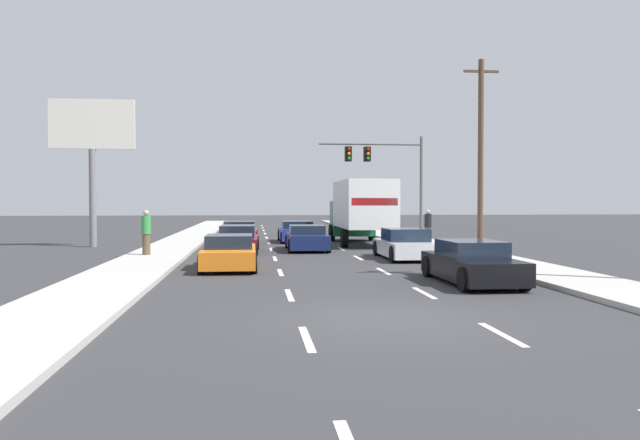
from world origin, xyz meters
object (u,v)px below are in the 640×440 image
Objects in this scene: car_red at (240,233)px; traffic_signal_mast at (379,162)px; box_truck at (361,208)px; car_blue at (296,232)px; roadside_billboard at (92,141)px; pedestrian_mid_block at (146,232)px; car_maroon at (238,240)px; utility_pole_mid at (481,151)px; car_navy at (307,239)px; pedestrian_near_corner at (428,226)px; car_black at (472,263)px; car_orange at (229,253)px; car_white at (406,245)px.

traffic_signal_mast reaches higher than car_red.
box_truck is at bearing -108.87° from traffic_signal_mast.
car_blue is 0.61× the size of traffic_signal_mast.
roadside_billboard is 4.10× the size of pedestrian_mid_block.
utility_pole_mid is at bearing 9.50° from car_maroon.
car_navy is 0.47× the size of utility_pole_mid.
car_navy is 2.56× the size of pedestrian_near_corner.
car_black is (6.80, -11.61, -0.01)m from car_maroon.
utility_pole_mid reaches higher than traffic_signal_mast.
traffic_signal_mast is 19.38m from pedestrian_mid_block.
pedestrian_near_corner is at bearing -14.40° from box_truck.
car_red is 1.10× the size of car_blue.
car_orange is 2.37× the size of pedestrian_mid_block.
car_maroon is 1.05× the size of car_white.
box_truck is (6.51, -1.92, 1.40)m from car_red.
car_black is 2.42× the size of pedestrian_mid_block.
traffic_signal_mast is (5.66, 10.85, 4.30)m from car_navy.
traffic_signal_mast is at bearing 84.96° from car_black.
car_white is at bearing -57.02° from car_red.
car_white is 0.46× the size of utility_pole_mid.
car_blue is 0.97× the size of car_white.
traffic_signal_mast reaches higher than car_maroon.
car_red is 2.50× the size of pedestrian_mid_block.
pedestrian_near_corner is at bearing -82.57° from traffic_signal_mast.
traffic_signal_mast is at bearing 62.46° from car_navy.
car_blue is at bearing -141.27° from traffic_signal_mast.
pedestrian_mid_block reaches higher than car_red.
utility_pole_mid is (12.15, -4.60, 4.29)m from car_red.
box_truck reaches higher than car_orange.
car_blue is 0.94× the size of car_black.
car_red is at bearing 110.63° from car_black.
utility_pole_mid is at bearing -6.54° from roadside_billboard.
car_maroon is 7.85m from car_blue.
utility_pole_mid is at bearing -71.72° from traffic_signal_mast.
box_truck is 12.46m from pedestrian_mid_block.
car_orange is 0.58× the size of roadside_billboard.
utility_pole_mid is 5.17× the size of pedestrian_mid_block.
car_black is at bearing -88.77° from box_truck.
car_blue is 8.48m from traffic_signal_mast.
pedestrian_near_corner is at bearing -26.54° from car_blue.
car_black is 21.82m from roadside_billboard.
car_black is (6.94, -4.64, 0.02)m from car_orange.
car_white is at bearing -7.65° from pedestrian_mid_block.
car_white is 10.54m from pedestrian_mid_block.
car_red is at bearing 89.67° from car_orange.
utility_pole_mid reaches higher than pedestrian_mid_block.
pedestrian_near_corner reaches higher than car_red.
car_navy is (3.35, 7.90, 0.01)m from car_orange.
traffic_signal_mast is at bearing 97.43° from pedestrian_near_corner.
car_blue is 0.44× the size of utility_pole_mid.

